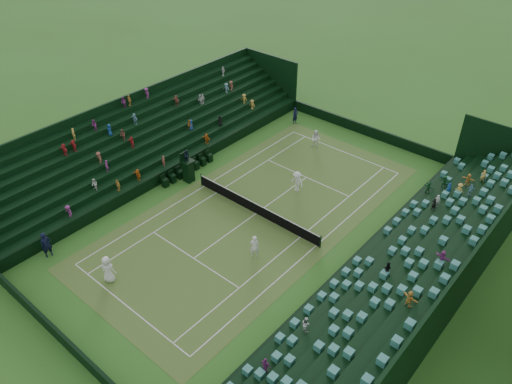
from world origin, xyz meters
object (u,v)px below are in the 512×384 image
player_far_east (297,181)px  umpire_chair (188,168)px  player_near_west (108,269)px  player_far_west (316,139)px  player_near_east (254,246)px  tennis_net (256,208)px

player_far_east → umpire_chair: bearing=-147.8°
player_near_west → player_far_west: player_near_west is taller
umpire_chair → player_near_east: 10.53m
player_far_west → player_far_east: player_far_east is taller
player_near_west → player_far_west: bearing=-115.2°
tennis_net → player_far_west: size_ratio=6.86×
umpire_chair → player_far_west: bearing=67.0°
player_far_west → player_far_east: bearing=-82.2°
tennis_net → umpire_chair: umpire_chair is taller
player_near_west → player_far_west: 22.16m
tennis_net → player_near_west: size_ratio=5.98×
player_far_east → player_near_west: bearing=-100.4°
umpire_chair → player_near_east: (9.98, -3.35, -0.34)m
tennis_net → player_near_west: 11.54m
tennis_net → umpire_chair: size_ratio=4.06×
tennis_net → umpire_chair: 7.07m
player_far_west → player_far_east: 7.11m
player_near_west → player_far_west: (0.27, 22.16, -0.13)m
umpire_chair → player_near_west: bearing=-67.9°
player_far_west → tennis_net: bearing=-93.4°
umpire_chair → player_near_east: size_ratio=1.62×
player_near_east → tennis_net: bearing=-91.6°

